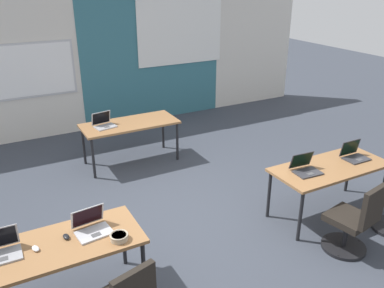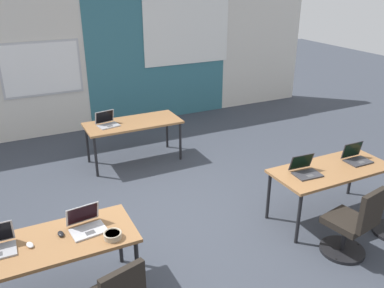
% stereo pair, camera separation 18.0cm
% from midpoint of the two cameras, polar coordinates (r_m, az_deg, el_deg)
% --- Properties ---
extents(ground_plane, '(24.00, 24.00, 0.00)m').
position_cam_midpoint_polar(ground_plane, '(5.38, 0.65, -11.44)').
color(ground_plane, '#383D47').
extents(back_wall_assembly, '(10.00, 0.27, 2.80)m').
position_cam_midpoint_polar(back_wall_assembly, '(8.56, -12.08, 11.56)').
color(back_wall_assembly, silver).
rests_on(back_wall_assembly, ground).
extents(desk_near_left, '(1.60, 0.70, 0.72)m').
position_cam_midpoint_polar(desk_near_left, '(4.13, -18.12, -13.66)').
color(desk_near_left, olive).
rests_on(desk_near_left, ground).
extents(desk_near_right, '(1.60, 0.70, 0.72)m').
position_cam_midpoint_polar(desk_near_right, '(5.57, 19.92, -3.79)').
color(desk_near_right, olive).
rests_on(desk_near_right, ground).
extents(desk_far_center, '(1.60, 0.70, 0.72)m').
position_cam_midpoint_polar(desk_far_center, '(6.90, -7.58, 2.63)').
color(desk_far_center, olive).
rests_on(desk_far_center, ground).
extents(laptop_near_left_inner, '(0.36, 0.33, 0.23)m').
position_cam_midpoint_polar(laptop_near_left_inner, '(4.14, -13.47, -11.06)').
color(laptop_near_left_inner, '#B7B7BC').
rests_on(laptop_near_left_inner, desk_near_left).
extents(mouse_near_left_inner, '(0.07, 0.11, 0.03)m').
position_cam_midpoint_polar(mouse_near_left_inner, '(4.14, -16.86, -12.08)').
color(mouse_near_left_inner, black).
rests_on(mouse_near_left_inner, desk_near_left).
extents(laptop_near_right_inner, '(0.35, 0.32, 0.23)m').
position_cam_midpoint_polar(laptop_near_right_inner, '(5.28, 16.67, -3.55)').
color(laptop_near_right_inner, '#333338').
rests_on(laptop_near_right_inner, desk_near_right).
extents(chair_near_right_inner, '(0.52, 0.57, 0.92)m').
position_cam_midpoint_polar(chair_near_right_inner, '(5.06, 22.65, -10.84)').
color(chair_near_right_inner, black).
rests_on(chair_near_right_inner, ground).
extents(laptop_far_left, '(0.37, 0.33, 0.23)m').
position_cam_midpoint_polar(laptop_far_left, '(6.78, -11.16, 2.99)').
color(laptop_far_left, '#9E9EA3').
rests_on(laptop_far_left, desk_far_center).
extents(laptop_near_right_end, '(0.33, 0.27, 0.24)m').
position_cam_midpoint_polar(laptop_near_right_end, '(5.86, 23.01, -1.75)').
color(laptop_near_right_end, '#333338').
rests_on(laptop_near_right_end, desk_near_right).
extents(mouse_near_left_end, '(0.08, 0.11, 0.03)m').
position_cam_midpoint_polar(mouse_near_left_end, '(4.08, -20.74, -13.21)').
color(mouse_near_left_end, silver).
rests_on(mouse_near_left_end, desk_near_left).
extents(snack_bowl, '(0.18, 0.18, 0.06)m').
position_cam_midpoint_polar(snack_bowl, '(3.98, -9.86, -12.56)').
color(snack_bowl, tan).
rests_on(snack_bowl, desk_near_left).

